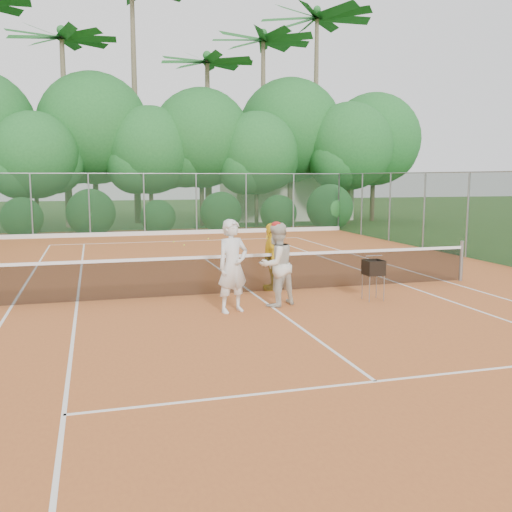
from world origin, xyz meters
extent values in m
plane|color=#264719|center=(0.00, 0.00, 0.00)|extent=(120.00, 120.00, 0.00)
cube|color=#B35D29|center=(0.00, 0.00, 0.01)|extent=(18.00, 36.00, 0.02)
cube|color=beige|center=(9.00, 24.00, 1.50)|extent=(8.00, 5.00, 3.00)
cylinder|color=gray|center=(5.94, 0.00, 0.57)|extent=(0.10, 0.10, 1.10)
cube|color=black|center=(0.00, 0.00, 0.48)|extent=(11.87, 0.03, 0.86)
cube|color=white|center=(0.00, 0.00, 0.95)|extent=(11.87, 0.04, 0.07)
imported|color=silver|center=(-0.93, -1.83, 1.00)|extent=(0.83, 0.68, 1.95)
imported|color=silver|center=(0.13, -1.51, 0.94)|extent=(1.10, 1.00, 1.83)
ellipsoid|color=#B21A17|center=(0.13, -1.51, 1.81)|extent=(0.22, 0.22, 0.14)
imported|color=yellow|center=(0.57, 0.25, 0.86)|extent=(0.61, 1.05, 1.69)
cylinder|color=gray|center=(2.28, -1.76, 0.32)|extent=(0.02, 0.02, 0.59)
cylinder|color=gray|center=(2.64, -1.39, 0.32)|extent=(0.02, 0.02, 0.59)
cube|color=black|center=(2.46, -1.58, 0.78)|extent=(0.41, 0.41, 0.34)
sphere|color=#D3EE37|center=(-0.11, 10.10, 0.05)|extent=(0.07, 0.07, 0.07)
sphere|color=#E1EC37|center=(1.32, 12.22, 0.05)|extent=(0.07, 0.07, 0.07)
sphere|color=#BAD732|center=(-0.36, 11.45, 0.05)|extent=(0.07, 0.07, 0.07)
cube|color=white|center=(0.00, 11.88, 0.02)|extent=(11.03, 0.06, 0.01)
cube|color=white|center=(-5.49, 0.00, 0.02)|extent=(0.06, 23.77, 0.01)
cube|color=white|center=(5.49, 0.00, 0.02)|extent=(0.06, 23.77, 0.01)
cube|color=white|center=(-4.11, 0.00, 0.02)|extent=(0.06, 23.77, 0.01)
cube|color=white|center=(4.11, 0.00, 0.02)|extent=(0.06, 23.77, 0.01)
cube|color=white|center=(0.00, 6.40, 0.02)|extent=(8.23, 0.06, 0.01)
cube|color=white|center=(0.00, -6.40, 0.02)|extent=(8.23, 0.06, 0.01)
cube|color=white|center=(0.00, 0.00, 0.02)|extent=(0.06, 12.80, 0.01)
cube|color=#19381E|center=(0.00, 15.00, 1.52)|extent=(18.00, 0.02, 3.00)
cylinder|color=gray|center=(9.00, 15.00, 1.52)|extent=(0.07, 0.07, 3.00)
cylinder|color=gray|center=(9.00, 15.00, 1.52)|extent=(0.07, 0.07, 3.00)
cylinder|color=brown|center=(-6.50, 18.50, 1.60)|extent=(0.22, 0.22, 3.20)
sphere|color=#1E5C24|center=(-6.50, 18.50, 3.97)|extent=(4.48, 4.48, 4.48)
cylinder|color=brown|center=(-3.50, 21.00, 2.25)|extent=(0.31, 0.31, 4.50)
sphere|color=#1E5C24|center=(-3.50, 21.00, 5.58)|extent=(6.30, 6.30, 6.30)
cylinder|color=brown|center=(-0.50, 19.50, 1.75)|extent=(0.24, 0.24, 3.50)
sphere|color=#1E5C24|center=(-0.50, 19.50, 4.34)|extent=(4.90, 4.90, 4.90)
cylinder|color=brown|center=(2.50, 20.00, 2.05)|extent=(0.28, 0.28, 4.10)
sphere|color=#1E5C24|center=(2.50, 20.00, 5.08)|extent=(5.74, 5.74, 5.74)
cylinder|color=brown|center=(5.50, 18.80, 1.70)|extent=(0.23, 0.23, 3.40)
sphere|color=#1E5C24|center=(5.50, 18.80, 4.22)|extent=(4.76, 4.76, 4.76)
cylinder|color=brown|center=(8.50, 21.50, 2.33)|extent=(0.32, 0.32, 4.65)
sphere|color=#1E5C24|center=(8.50, 21.50, 5.77)|extent=(6.51, 6.51, 6.51)
cylinder|color=brown|center=(11.50, 19.20, 1.90)|extent=(0.26, 0.26, 3.80)
sphere|color=#1E5C24|center=(11.50, 19.20, 4.71)|extent=(5.32, 5.32, 5.32)
cylinder|color=brown|center=(14.00, 20.80, 2.12)|extent=(0.29, 0.29, 4.25)
sphere|color=#1E5C24|center=(14.00, 20.80, 5.27)|extent=(5.95, 5.95, 5.95)
cone|color=brown|center=(-5.00, 21.00, 5.50)|extent=(0.44, 0.44, 11.00)
sphere|color=#1E5C24|center=(-5.00, 21.00, 10.83)|extent=(0.50, 0.50, 0.50)
cone|color=brown|center=(-1.00, 23.00, 7.50)|extent=(0.44, 0.44, 15.00)
cone|color=brown|center=(3.00, 20.50, 5.00)|extent=(0.44, 0.44, 10.00)
sphere|color=#1E5C24|center=(3.00, 20.50, 9.85)|extent=(0.50, 0.50, 0.50)
cone|color=brown|center=(7.00, 22.50, 6.00)|extent=(0.44, 0.44, 12.00)
sphere|color=#1E5C24|center=(7.00, 22.50, 11.82)|extent=(0.50, 0.50, 0.50)
cone|color=brown|center=(11.00, 23.50, 7.00)|extent=(0.44, 0.44, 14.00)
sphere|color=#1E5C24|center=(11.00, 23.50, 13.79)|extent=(0.50, 0.50, 0.50)
camera|label=1|loc=(-3.68, -13.25, 2.83)|focal=40.00mm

